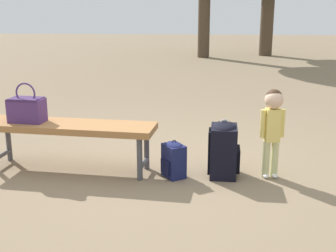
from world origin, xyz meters
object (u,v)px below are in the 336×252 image
at_px(handbag, 27,109).
at_px(child_standing, 273,120).
at_px(park_bench, 69,129).
at_px(backpack_small, 174,159).
at_px(backpack_large, 224,148).

relative_size(handbag, child_standing, 0.46).
height_order(park_bench, backpack_small, park_bench).
bearing_deg(backpack_large, child_standing, -0.67).
bearing_deg(park_bench, backpack_small, -6.61).
bearing_deg(backpack_small, child_standing, 4.15).
bearing_deg(backpack_large, handbag, 177.77).
bearing_deg(park_bench, backpack_large, -1.85).
relative_size(backpack_large, backpack_small, 1.53).
height_order(park_bench, backpack_large, backpack_large).
distance_m(park_bench, child_standing, 1.84).
distance_m(handbag, child_standing, 2.23).
xyz_separation_m(backpack_large, backpack_small, (-0.45, -0.07, -0.09)).
bearing_deg(handbag, park_bench, -3.60).
xyz_separation_m(handbag, child_standing, (2.23, -0.08, -0.05)).
xyz_separation_m(park_bench, handbag, (-0.39, 0.02, 0.18)).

